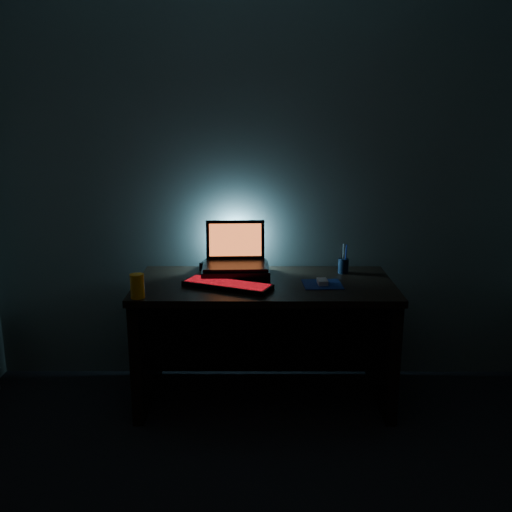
{
  "coord_description": "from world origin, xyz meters",
  "views": [
    {
      "loc": [
        -0.04,
        -1.56,
        1.71
      ],
      "look_at": [
        -0.05,
        1.57,
        0.92
      ],
      "focal_mm": 40.0,
      "sensor_mm": 36.0,
      "label": 1
    }
  ],
  "objects_px": {
    "laptop": "(236,255)",
    "keyboard": "(227,285)",
    "router": "(214,266)",
    "mouse": "(322,282)",
    "juice_glass": "(137,286)",
    "pen_cup": "(343,266)"
  },
  "relations": [
    {
      "from": "laptop",
      "to": "keyboard",
      "type": "height_order",
      "value": "laptop"
    },
    {
      "from": "laptop",
      "to": "router",
      "type": "distance_m",
      "value": 0.2
    },
    {
      "from": "juice_glass",
      "to": "router",
      "type": "distance_m",
      "value": 0.67
    },
    {
      "from": "mouse",
      "to": "juice_glass",
      "type": "xyz_separation_m",
      "value": [
        -1.01,
        -0.24,
        0.05
      ]
    },
    {
      "from": "pen_cup",
      "to": "router",
      "type": "bearing_deg",
      "value": 174.4
    },
    {
      "from": "laptop",
      "to": "mouse",
      "type": "height_order",
      "value": "laptop"
    },
    {
      "from": "mouse",
      "to": "keyboard",
      "type": "bearing_deg",
      "value": -176.67
    },
    {
      "from": "laptop",
      "to": "pen_cup",
      "type": "bearing_deg",
      "value": -0.23
    },
    {
      "from": "laptop",
      "to": "mouse",
      "type": "relative_size",
      "value": 4.32
    },
    {
      "from": "keyboard",
      "to": "pen_cup",
      "type": "distance_m",
      "value": 0.76
    },
    {
      "from": "juice_glass",
      "to": "laptop",
      "type": "bearing_deg",
      "value": 42.37
    },
    {
      "from": "mouse",
      "to": "pen_cup",
      "type": "height_order",
      "value": "pen_cup"
    },
    {
      "from": "keyboard",
      "to": "juice_glass",
      "type": "xyz_separation_m",
      "value": [
        -0.47,
        -0.18,
        0.05
      ]
    },
    {
      "from": "laptop",
      "to": "keyboard",
      "type": "distance_m",
      "value": 0.3
    },
    {
      "from": "mouse",
      "to": "router",
      "type": "bearing_deg",
      "value": 150.38
    },
    {
      "from": "laptop",
      "to": "juice_glass",
      "type": "distance_m",
      "value": 0.69
    },
    {
      "from": "mouse",
      "to": "juice_glass",
      "type": "relative_size",
      "value": 0.69
    },
    {
      "from": "laptop",
      "to": "juice_glass",
      "type": "relative_size",
      "value": 2.99
    },
    {
      "from": "pen_cup",
      "to": "juice_glass",
      "type": "xyz_separation_m",
      "value": [
        -1.17,
        -0.49,
        0.02
      ]
    },
    {
      "from": "juice_glass",
      "to": "pen_cup",
      "type": "bearing_deg",
      "value": 22.62
    },
    {
      "from": "laptop",
      "to": "juice_glass",
      "type": "bearing_deg",
      "value": -140.0
    },
    {
      "from": "mouse",
      "to": "laptop",
      "type": "bearing_deg",
      "value": 153.54
    }
  ]
}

